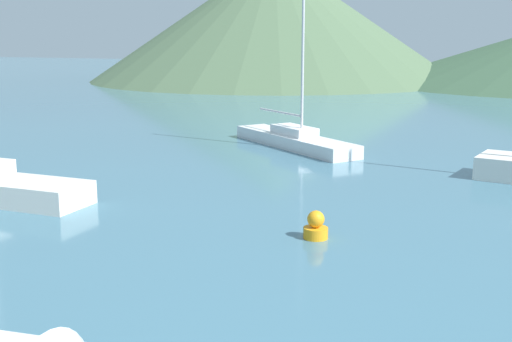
{
  "coord_description": "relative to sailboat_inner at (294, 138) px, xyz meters",
  "views": [
    {
      "loc": [
        5.97,
        -2.16,
        4.87
      ],
      "look_at": [
        -0.62,
        14.0,
        1.2
      ],
      "focal_mm": 45.0,
      "sensor_mm": 36.0,
      "label": 1
    }
  ],
  "objects": [
    {
      "name": "sailboat_inner",
      "position": [
        0.0,
        0.0,
        0.0
      ],
      "size": [
        7.12,
        5.93,
        8.08
      ],
      "rotation": [
        0.0,
        0.0,
        -0.65
      ],
      "color": "white",
      "rests_on": "ground_plane"
    },
    {
      "name": "buoy_marker",
      "position": [
        4.78,
        -12.34,
        -0.11
      ],
      "size": [
        0.61,
        0.61,
        0.7
      ],
      "color": "orange",
      "rests_on": "ground_plane"
    },
    {
      "name": "hill_west",
      "position": [
        -17.11,
        42.79,
        6.47
      ],
      "size": [
        41.28,
        41.28,
        13.73
      ],
      "color": "#4C6647",
      "rests_on": "ground_plane"
    }
  ]
}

